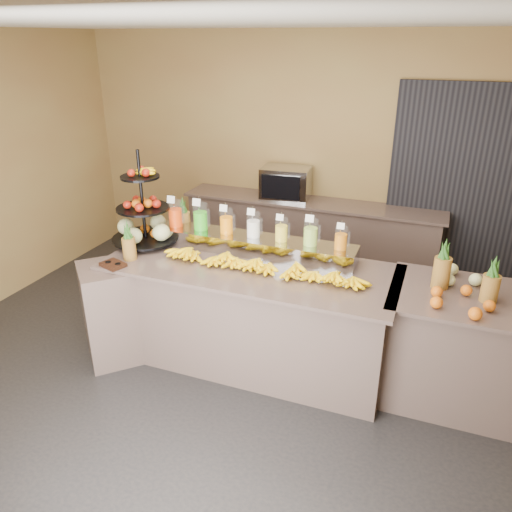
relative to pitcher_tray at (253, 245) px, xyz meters
The scene contains 20 objects.
ground 1.16m from the pitcher_tray, 82.75° to the right, with size 6.00×6.00×0.00m, color black.
room_envelope 0.93m from the pitcher_tray, 38.22° to the left, with size 6.04×5.02×2.82m.
buffet_counter 0.63m from the pitcher_tray, 97.39° to the right, with size 2.75×1.25×0.93m.
right_counter 1.86m from the pitcher_tray, ahead, with size 1.08×0.88×0.93m.
back_ledge 1.76m from the pitcher_tray, 87.47° to the left, with size 3.10×0.55×0.93m.
pitcher_tray is the anchor object (origin of this frame).
juice_pitcher_orange_a 0.80m from the pitcher_tray, behind, with size 0.13×0.14×0.32m.
juice_pitcher_green 0.55m from the pitcher_tray, behind, with size 0.13×0.14×0.32m.
juice_pitcher_orange_b 0.31m from the pitcher_tray, behind, with size 0.12×0.13×0.29m.
juice_pitcher_milk 0.17m from the pitcher_tray, 101.47° to the right, with size 0.12×0.12×0.29m.
juice_pitcher_lemon 0.31m from the pitcher_tray, ahead, with size 0.11×0.12×0.27m.
juice_pitcher_lime 0.55m from the pitcher_tray, ahead, with size 0.12×0.13×0.30m.
juice_pitcher_orange_c 0.80m from the pitcher_tray, ahead, with size 0.11×0.11×0.26m.
banana_heap 0.37m from the pitcher_tray, 58.55° to the right, with size 1.80×0.16×0.15m.
fruit_stand 1.01m from the pitcher_tray, behind, with size 0.70×0.70×0.88m.
condiment_caddy 1.22m from the pitcher_tray, 144.77° to the right, with size 0.20×0.15×0.03m, color black.
pineapple_left_a 1.09m from the pitcher_tray, 151.10° to the right, with size 0.12×0.12×0.36m.
pineapple_left_b 0.79m from the pitcher_tray, behind, with size 0.13×0.13×0.40m.
right_fruit_pile 1.76m from the pitcher_tray, ahead, with size 0.47×0.45×0.25m.
oven_warmer 1.69m from the pitcher_tray, 98.12° to the left, with size 0.56×0.39×0.38m, color gray.
Camera 1 is at (1.43, -3.25, 2.71)m, focal length 35.00 mm.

